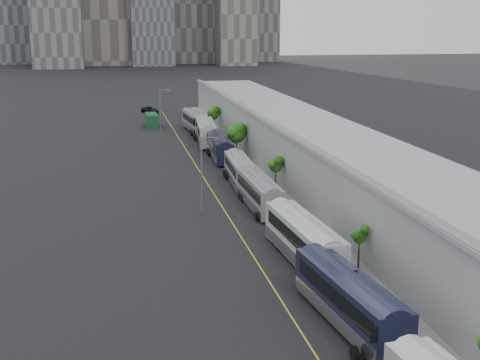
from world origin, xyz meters
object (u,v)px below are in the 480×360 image
object	(u,v)px
bus_5	(220,150)
bus_7	(195,123)
bus_3	(259,195)
shipping_container	(152,120)
street_lamp_far	(161,109)
suv	(150,110)
bus_6	(206,134)
street_lamp_near	(203,170)
bus_2	(304,243)
bus_1	(349,304)
bus_4	(240,173)

from	to	relation	value
bus_5	bus_7	xyz separation A→B (m)	(-0.26, 27.04, 0.04)
bus_3	bus_7	size ratio (longest dim) A/B	0.97
bus_5	shipping_container	distance (m)	35.38
bus_5	shipping_container	size ratio (longest dim) A/B	1.94
street_lamp_far	suv	bearing A→B (deg)	90.43
bus_6	street_lamp_near	size ratio (longest dim) A/B	1.67
bus_2	street_lamp_far	size ratio (longest dim) A/B	1.64
bus_1	bus_4	bearing A→B (deg)	83.50
bus_6	suv	xyz separation A→B (m)	(-6.78, 41.64, -0.98)
bus_1	street_lamp_far	xyz separation A→B (m)	(-5.98, 81.03, 3.22)
bus_4	street_lamp_far	distance (m)	40.77
shipping_container	street_lamp_far	bearing A→B (deg)	-84.82
bus_2	street_lamp_near	bearing A→B (deg)	107.99
bus_5	street_lamp_near	distance (m)	29.33
street_lamp_near	shipping_container	distance (m)	63.03
bus_2	bus_5	xyz separation A→B (m)	(0.19, 44.42, -0.13)
bus_2	bus_3	world-z (taller)	bus_2
bus_1	shipping_container	world-z (taller)	bus_1
bus_5	bus_6	world-z (taller)	bus_6
bus_1	suv	world-z (taller)	bus_1
bus_4	bus_6	world-z (taller)	bus_6
bus_2	bus_6	distance (m)	58.20
bus_4	bus_7	bearing A→B (deg)	92.59
street_lamp_near	shipping_container	bearing A→B (deg)	91.30
street_lamp_near	street_lamp_far	xyz separation A→B (m)	(-0.26, 52.58, -0.03)
bus_5	street_lamp_far	bearing A→B (deg)	107.71
bus_2	bus_6	bearing A→B (deg)	86.63
bus_1	bus_5	size ratio (longest dim) A/B	1.04
bus_3	suv	world-z (taller)	bus_3
bus_1	bus_5	world-z (taller)	bus_1
bus_2	bus_7	world-z (taller)	bus_2
bus_3	bus_5	size ratio (longest dim) A/B	1.00
bus_6	street_lamp_near	world-z (taller)	street_lamp_near
bus_2	bus_5	size ratio (longest dim) A/B	1.09
bus_5	bus_1	bearing A→B (deg)	-88.52
street_lamp_near	bus_5	bearing A→B (deg)	77.24
suv	bus_3	bearing A→B (deg)	-109.24
bus_3	bus_6	xyz separation A→B (m)	(0.06, 41.14, 0.16)
bus_6	bus_2	bearing A→B (deg)	-85.48
bus_1	street_lamp_far	size ratio (longest dim) A/B	1.58
bus_3	bus_4	world-z (taller)	bus_3
bus_7	street_lamp_near	distance (m)	55.90
bus_3	bus_4	size ratio (longest dim) A/B	1.03
bus_5	shipping_container	bearing A→B (deg)	105.06
bus_3	bus_6	world-z (taller)	bus_6
street_lamp_near	shipping_container	xyz separation A→B (m)	(-1.43, 62.91, -3.55)
bus_4	street_lamp_far	bearing A→B (deg)	101.72
bus_6	shipping_container	bearing A→B (deg)	114.97
bus_6	bus_7	size ratio (longest dim) A/B	1.08
bus_1	bus_7	distance (m)	83.92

